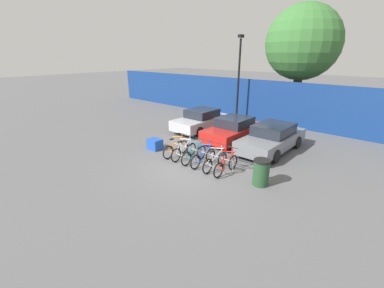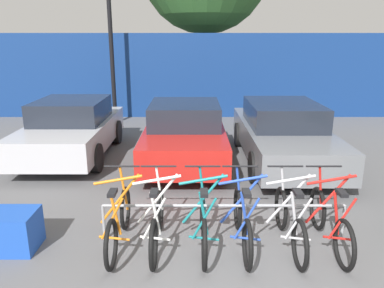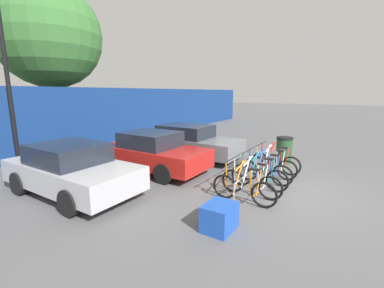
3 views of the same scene
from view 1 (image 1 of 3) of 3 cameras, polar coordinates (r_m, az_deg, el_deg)
The scene contains 16 objects.
ground_plane at distance 11.36m, azimuth -0.13°, elevation -5.26°, with size 120.00×120.00×0.00m, color #59595B.
hoarding_wall at distance 18.79m, azimuth 19.83°, elevation 8.34°, with size 36.00×0.16×3.00m, color navy.
bike_rack at distance 11.65m, azimuth 2.03°, elevation -2.04°, with size 3.50×0.04×0.57m.
bicycle_orange at distance 12.53m, azimuth -3.60°, elevation -1.02°, with size 0.68×1.71×1.05m.
bicycle_white at distance 12.17m, azimuth -1.83°, elevation -1.61°, with size 0.68×1.71×1.05m.
bicycle_teal at distance 11.77m, azimuth 0.45°, elevation -2.37°, with size 0.68×1.71×1.05m.
bicycle_blue at distance 11.44m, azimuth 2.51°, elevation -3.04°, with size 0.68×1.71×1.05m.
bicycle_silver at distance 11.07m, azimuth 5.16°, elevation -3.91°, with size 0.68×1.71×1.05m.
bicycle_red at distance 10.77m, azimuth 7.57°, elevation -4.68°, with size 0.68×1.71×1.05m.
car_silver at distance 16.66m, azimuth 2.04°, elevation 5.33°, with size 1.91×4.01×1.40m.
car_red at distance 14.69m, azimuth 9.19°, elevation 3.15°, with size 1.91×3.94×1.40m.
car_grey at distance 13.69m, azimuth 17.35°, elevation 1.30°, with size 1.91×4.56×1.40m.
lamp_post at distance 19.08m, azimuth 10.35°, elevation 14.90°, with size 0.24×0.44×5.97m.
trash_bin at distance 10.08m, azimuth 15.12°, elevation -6.09°, with size 0.63×0.63×1.03m.
cargo_crate at distance 13.55m, azimuth -8.23°, elevation -0.04°, with size 0.70×0.56×0.55m, color blue.
tree_behind_hoarding at distance 20.19m, azimuth 23.40°, elevation 19.87°, with size 4.99×4.99×7.95m.
Camera 1 is at (6.90, -7.68, 4.75)m, focal length 24.00 mm.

